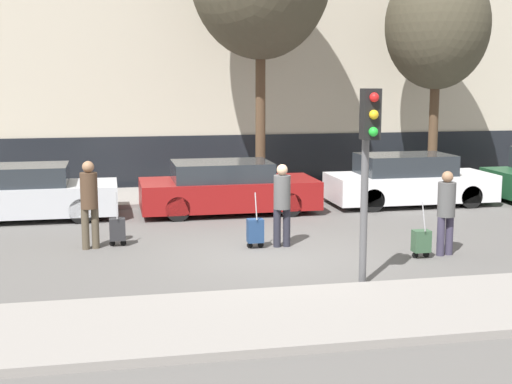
% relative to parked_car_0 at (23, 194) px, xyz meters
% --- Properties ---
extents(ground_plane, '(80.00, 80.00, 0.00)m').
position_rel_parked_car_0_xyz_m(ground_plane, '(5.16, -4.66, -0.63)').
color(ground_plane, '#565451').
extents(sidewalk_near, '(28.00, 2.50, 0.12)m').
position_rel_parked_car_0_xyz_m(sidewalk_near, '(5.16, -8.41, -0.57)').
color(sidewalk_near, gray).
rests_on(sidewalk_near, ground_plane).
extents(sidewalk_far, '(28.00, 3.00, 0.12)m').
position_rel_parked_car_0_xyz_m(sidewalk_far, '(5.16, 2.34, -0.57)').
color(sidewalk_far, gray).
rests_on(sidewalk_far, ground_plane).
extents(building_facade, '(28.00, 3.37, 10.04)m').
position_rel_parked_car_0_xyz_m(building_facade, '(5.16, 6.19, 4.38)').
color(building_facade, '#B7AD99').
rests_on(building_facade, ground_plane).
extents(parked_car_0, '(4.41, 1.78, 1.32)m').
position_rel_parked_car_0_xyz_m(parked_car_0, '(0.00, 0.00, 0.00)').
color(parked_car_0, '#B7BABF').
rests_on(parked_car_0, ground_plane).
extents(parked_car_1, '(4.44, 1.91, 1.31)m').
position_rel_parked_car_0_xyz_m(parked_car_1, '(4.98, -0.14, -0.00)').
color(parked_car_1, maroon).
rests_on(parked_car_1, ground_plane).
extents(parked_car_2, '(4.39, 1.75, 1.37)m').
position_rel_parked_car_0_xyz_m(parked_car_2, '(9.95, -0.03, 0.02)').
color(parked_car_2, silver).
rests_on(parked_car_2, ground_plane).
extents(pedestrian_left, '(0.34, 0.34, 1.77)m').
position_rel_parked_car_0_xyz_m(pedestrian_left, '(1.67, -3.44, 0.39)').
color(pedestrian_left, '#4C4233').
rests_on(pedestrian_left, ground_plane).
extents(trolley_left, '(0.34, 0.29, 1.11)m').
position_rel_parked_car_0_xyz_m(trolley_left, '(2.20, -3.30, -0.28)').
color(trolley_left, '#262628').
rests_on(trolley_left, ground_plane).
extents(pedestrian_center, '(0.35, 0.34, 1.68)m').
position_rel_parked_car_0_xyz_m(pedestrian_center, '(5.46, -4.04, 0.33)').
color(pedestrian_center, '#23232D').
rests_on(pedestrian_center, ground_plane).
extents(trolley_center, '(0.34, 0.29, 1.13)m').
position_rel_parked_car_0_xyz_m(trolley_center, '(4.91, -4.04, -0.27)').
color(trolley_center, navy).
rests_on(trolley_center, ground_plane).
extents(pedestrian_right, '(0.35, 0.34, 1.64)m').
position_rel_parked_car_0_xyz_m(pedestrian_right, '(8.38, -5.35, 0.30)').
color(pedestrian_right, '#383347').
rests_on(pedestrian_right, ground_plane).
extents(trolley_right, '(0.34, 0.29, 1.08)m').
position_rel_parked_car_0_xyz_m(trolley_right, '(7.84, -5.46, -0.30)').
color(trolley_right, '#335138').
rests_on(trolley_right, ground_plane).
extents(traffic_light, '(0.28, 0.47, 3.23)m').
position_rel_parked_car_0_xyz_m(traffic_light, '(6.13, -7.03, 1.69)').
color(traffic_light, '#515154').
rests_on(traffic_light, ground_plane).
extents(bare_tree_near_crossing, '(3.06, 3.06, 6.67)m').
position_rel_parked_car_0_xyz_m(bare_tree_near_crossing, '(11.64, 2.13, 4.27)').
color(bare_tree_near_crossing, '#4C3826').
rests_on(bare_tree_near_crossing, sidewalk_far).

